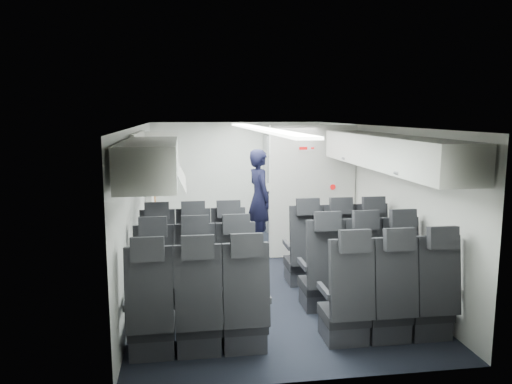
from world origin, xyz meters
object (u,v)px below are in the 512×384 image
object	(u,v)px
galley_unit	(286,183)
flight_attendant	(260,198)
seat_row_mid	(279,279)
seat_row_rear	(296,308)
seat_row_front	(266,257)
carry_on_bag	(159,156)
boarding_door	(150,195)

from	to	relation	value
galley_unit	flight_attendant	distance (m)	1.41
seat_row_mid	seat_row_rear	world-z (taller)	same
seat_row_rear	seat_row_front	bearing A→B (deg)	90.00
carry_on_bag	boarding_door	bearing A→B (deg)	109.97
seat_row_mid	carry_on_bag	world-z (taller)	carry_on_bag
seat_row_mid	seat_row_rear	size ratio (longest dim) A/B	1.00
seat_row_front	galley_unit	distance (m)	3.43
seat_row_front	seat_row_rear	bearing A→B (deg)	-90.00
flight_attendant	boarding_door	bearing A→B (deg)	75.89
seat_row_front	carry_on_bag	size ratio (longest dim) A/B	7.99
carry_on_bag	seat_row_mid	bearing A→B (deg)	-24.82
seat_row_front	flight_attendant	world-z (taller)	flight_attendant
boarding_door	seat_row_mid	bearing A→B (deg)	-61.23
seat_row_front	boarding_door	xyz separation A→B (m)	(-1.64, 2.09, 0.55)
seat_row_front	galley_unit	xyz separation A→B (m)	(0.95, 3.25, 0.55)
flight_attendant	seat_row_mid	bearing A→B (deg)	162.64
boarding_door	carry_on_bag	distance (m)	2.11
seat_row_mid	flight_attendant	xyz separation A→B (m)	(0.23, 2.95, 0.46)
seat_row_front	boarding_door	distance (m)	2.71
seat_row_mid	flight_attendant	distance (m)	2.99
galley_unit	boarding_door	xyz separation A→B (m)	(-2.59, -1.17, 0.00)
flight_attendant	carry_on_bag	distance (m)	2.65
seat_row_rear	carry_on_bag	size ratio (longest dim) A/B	7.99
boarding_door	galley_unit	bearing A→B (deg)	24.28
seat_row_front	seat_row_rear	distance (m)	1.80
seat_row_rear	flight_attendant	world-z (taller)	flight_attendant
seat_row_front	carry_on_bag	bearing A→B (deg)	173.59
seat_row_mid	seat_row_rear	distance (m)	0.90
flight_attendant	carry_on_bag	size ratio (longest dim) A/B	4.12
seat_row_mid	seat_row_front	bearing A→B (deg)	90.00
seat_row_rear	boarding_door	size ratio (longest dim) A/B	1.79
seat_row_rear	galley_unit	xyz separation A→B (m)	(0.95, 5.05, 0.55)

